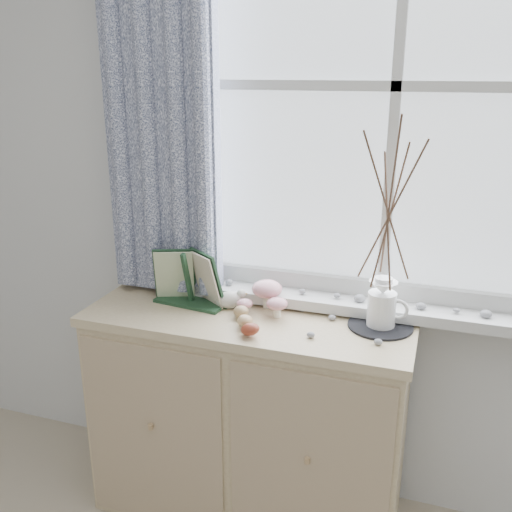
# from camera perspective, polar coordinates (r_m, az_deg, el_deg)

# --- Properties ---
(sideboard) EXTENTS (1.20, 0.45, 0.85)m
(sideboard) POSITION_cam_1_polar(r_m,az_deg,el_deg) (2.29, -0.86, -15.77)
(sideboard) COLOR beige
(sideboard) RESTS_ON ground
(botanical_book) EXTENTS (0.33, 0.17, 0.22)m
(botanical_book) POSITION_cam_1_polar(r_m,az_deg,el_deg) (2.13, -7.03, -2.32)
(botanical_book) COLOR #1C3A23
(botanical_book) RESTS_ON sideboard
(toadstool_cluster) EXTENTS (0.19, 0.17, 0.11)m
(toadstool_cluster) POSITION_cam_1_polar(r_m,az_deg,el_deg) (2.11, 1.09, -3.87)
(toadstool_cluster) COLOR white
(toadstool_cluster) RESTS_ON sideboard
(wooden_eggs) EXTENTS (0.13, 0.17, 0.07)m
(wooden_eggs) POSITION_cam_1_polar(r_m,az_deg,el_deg) (1.98, -1.09, -6.44)
(wooden_eggs) COLOR tan
(wooden_eggs) RESTS_ON sideboard
(songbird_figurine) EXTENTS (0.15, 0.11, 0.07)m
(songbird_figurine) POSITION_cam_1_polar(r_m,az_deg,el_deg) (2.14, -2.66, -4.30)
(songbird_figurine) COLOR silver
(songbird_figurine) RESTS_ON sideboard
(crocheted_doily) EXTENTS (0.23, 0.23, 0.01)m
(crocheted_doily) POSITION_cam_1_polar(r_m,az_deg,el_deg) (2.04, 12.32, -6.84)
(crocheted_doily) COLOR black
(crocheted_doily) RESTS_ON sideboard
(twig_pitcher) EXTENTS (0.27, 0.27, 0.74)m
(twig_pitcher) POSITION_cam_1_polar(r_m,az_deg,el_deg) (1.91, 13.17, 4.71)
(twig_pitcher) COLOR white
(twig_pitcher) RESTS_ON crocheted_doily
(sideboard_pebbles) EXTENTS (0.33, 0.23, 0.02)m
(sideboard_pebbles) POSITION_cam_1_polar(r_m,az_deg,el_deg) (2.00, 7.39, -6.89)
(sideboard_pebbles) COLOR gray
(sideboard_pebbles) RESTS_ON sideboard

